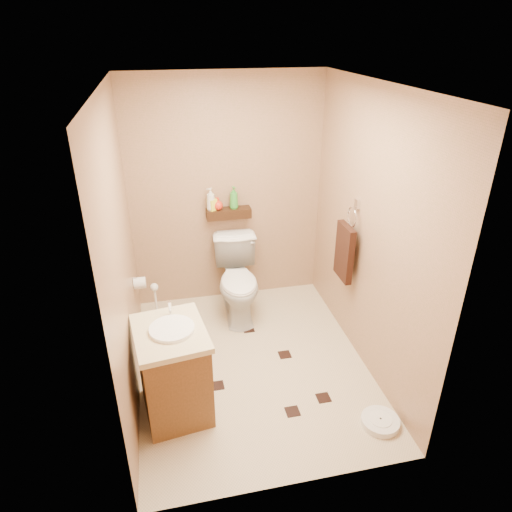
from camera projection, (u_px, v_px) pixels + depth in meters
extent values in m
plane|color=beige|center=(252.00, 364.00, 4.15)|extent=(2.50, 2.50, 0.00)
cube|color=#A1765C|center=(227.00, 194.00, 4.70)|extent=(2.00, 0.04, 2.40)
cube|color=#A1765C|center=(298.00, 341.00, 2.52)|extent=(2.00, 0.04, 2.40)
cube|color=#A1765C|center=(121.00, 258.00, 3.42)|extent=(0.04, 2.50, 2.40)
cube|color=#A1765C|center=(369.00, 234.00, 3.80)|extent=(0.04, 2.50, 2.40)
cube|color=white|center=(251.00, 85.00, 3.07)|extent=(2.00, 2.50, 0.02)
cube|color=#341C0E|center=(229.00, 213.00, 4.71)|extent=(0.46, 0.14, 0.10)
cube|color=black|center=(217.00, 386.00, 3.90)|extent=(0.11, 0.11, 0.01)
cube|color=black|center=(285.00, 355.00, 4.27)|extent=(0.11, 0.11, 0.01)
cube|color=black|center=(292.00, 411.00, 3.64)|extent=(0.11, 0.11, 0.01)
cube|color=black|center=(179.00, 335.00, 4.53)|extent=(0.11, 0.11, 0.01)
cube|color=black|center=(323.00, 398.00, 3.77)|extent=(0.11, 0.11, 0.01)
cube|color=black|center=(249.00, 329.00, 4.62)|extent=(0.11, 0.11, 0.01)
imported|color=white|center=(238.00, 281.00, 4.70)|extent=(0.50, 0.82, 0.81)
cube|color=brown|center=(174.00, 373.00, 3.51)|extent=(0.55, 0.65, 0.72)
cube|color=beige|center=(170.00, 333.00, 3.34)|extent=(0.60, 0.69, 0.05)
cylinder|color=white|center=(172.00, 330.00, 3.33)|extent=(0.33, 0.33, 0.05)
cylinder|color=silver|center=(170.00, 308.00, 3.48)|extent=(0.03, 0.03, 0.11)
cylinder|color=white|center=(380.00, 422.00, 3.51)|extent=(0.35, 0.35, 0.05)
cylinder|color=white|center=(381.00, 419.00, 3.50)|extent=(0.18, 0.18, 0.01)
cylinder|color=#19665E|center=(158.00, 320.00, 4.67)|extent=(0.11, 0.11, 0.12)
cylinder|color=white|center=(156.00, 301.00, 4.57)|extent=(0.02, 0.02, 0.35)
sphere|color=white|center=(154.00, 287.00, 4.50)|extent=(0.08, 0.08, 0.08)
cube|color=silver|center=(357.00, 204.00, 3.93)|extent=(0.03, 0.06, 0.08)
torus|color=silver|center=(352.00, 217.00, 3.98)|extent=(0.02, 0.19, 0.19)
cube|color=black|center=(344.00, 252.00, 4.13)|extent=(0.06, 0.30, 0.52)
cylinder|color=white|center=(140.00, 283.00, 4.27)|extent=(0.11, 0.11, 0.11)
cylinder|color=silver|center=(135.00, 278.00, 4.24)|extent=(0.04, 0.02, 0.02)
imported|color=silver|center=(211.00, 199.00, 4.60)|extent=(0.12, 0.12, 0.23)
imported|color=#ECF333|center=(212.00, 202.00, 4.62)|extent=(0.11, 0.11, 0.18)
imported|color=red|center=(218.00, 203.00, 4.64)|extent=(0.13, 0.13, 0.13)
imported|color=green|center=(234.00, 198.00, 4.65)|extent=(0.12, 0.12, 0.23)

